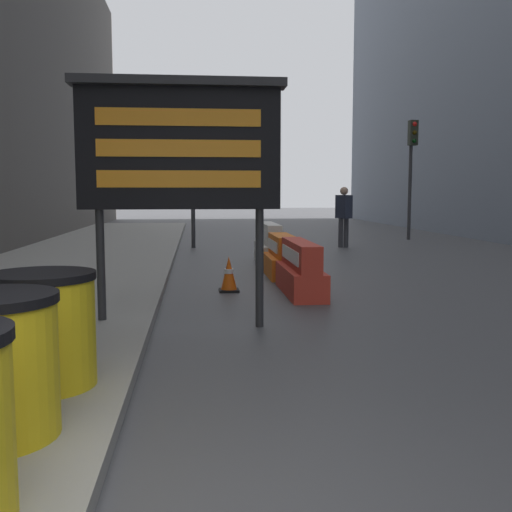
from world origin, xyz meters
name	(u,v)px	position (x,y,z in m)	size (l,w,h in m)	color
barrel_drum_back	(43,329)	(-0.67, 2.58, 0.58)	(0.84, 0.84, 0.91)	yellow
message_board	(180,147)	(0.36, 5.04, 2.19)	(2.50, 0.36, 2.97)	#28282B
jersey_barrier_red_striped	(300,271)	(2.23, 7.38, 0.38)	(0.55, 2.02, 0.86)	red
jersey_barrier_orange_near	(282,258)	(2.23, 9.42, 0.36)	(0.63, 1.62, 0.82)	orange
jersey_barrier_white	(269,246)	(2.23, 11.54, 0.41)	(0.53, 2.00, 0.94)	silver
traffic_cone_near	(292,251)	(2.64, 10.77, 0.35)	(0.41, 0.41, 0.73)	black
traffic_cone_mid	(229,274)	(1.07, 7.69, 0.29)	(0.33, 0.33, 0.59)	black
traffic_light_near_curb	(193,158)	(0.45, 15.59, 2.64)	(0.28, 0.44, 3.63)	#2D2D30
traffic_light_far_side	(412,154)	(7.92, 17.94, 2.95)	(0.28, 0.45, 4.08)	#2D2D30
pedestrian_worker	(344,212)	(4.94, 15.39, 1.07)	(0.46, 0.55, 1.81)	#333338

